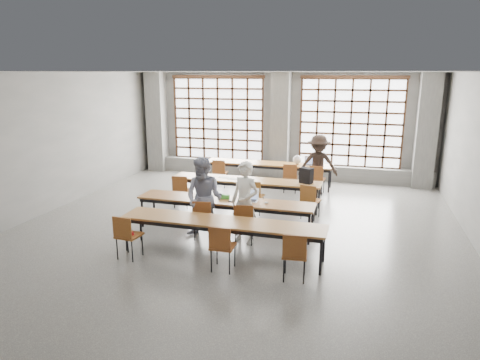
{
  "coord_description": "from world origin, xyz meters",
  "views": [
    {
      "loc": [
        2.64,
        -8.76,
        3.49
      ],
      "look_at": [
        -0.0,
        0.4,
        1.08
      ],
      "focal_mm": 32.0,
      "sensor_mm": 36.0,
      "label": 1
    }
  ],
  "objects_px": {
    "chair_back_mid": "(290,175)",
    "student_male": "(245,202)",
    "desk_row_d": "(222,224)",
    "desk_row_a": "(268,165)",
    "chair_near_right": "(295,252)",
    "chair_mid_right": "(310,198)",
    "chair_front_left": "(203,216)",
    "mouse": "(266,203)",
    "green_box": "(224,197)",
    "chair_near_left": "(126,233)",
    "chair_back_left": "(220,170)",
    "phone": "(231,201)",
    "student_back": "(318,165)",
    "laptop_back": "(311,163)",
    "plastic_bag": "(297,160)",
    "desk_row_c": "(225,203)",
    "chair_near_mid": "(222,243)",
    "chair_mid_left": "(181,188)",
    "laptop_front": "(250,198)",
    "chair_mid_centre": "(254,194)",
    "red_pouch": "(129,233)",
    "backpack": "(306,175)",
    "desk_row_b": "(246,182)",
    "chair_back_right": "(317,177)",
    "chair_front_right": "(244,220)",
    "student_female": "(204,198)"
  },
  "relations": [
    {
      "from": "desk_row_c",
      "to": "chair_mid_centre",
      "type": "relative_size",
      "value": 4.55
    },
    {
      "from": "chair_mid_centre",
      "to": "red_pouch",
      "type": "distance_m",
      "value": 3.6
    },
    {
      "from": "chair_back_mid",
      "to": "mouse",
      "type": "bearing_deg",
      "value": -88.78
    },
    {
      "from": "mouse",
      "to": "green_box",
      "type": "bearing_deg",
      "value": 174.29
    },
    {
      "from": "desk_row_a",
      "to": "chair_near_right",
      "type": "relative_size",
      "value": 4.55
    },
    {
      "from": "chair_back_left",
      "to": "chair_front_left",
      "type": "bearing_deg",
      "value": -76.0
    },
    {
      "from": "chair_near_left",
      "to": "student_male",
      "type": "distance_m",
      "value": 2.45
    },
    {
      "from": "chair_near_left",
      "to": "chair_back_left",
      "type": "bearing_deg",
      "value": 89.96
    },
    {
      "from": "student_back",
      "to": "laptop_back",
      "type": "height_order",
      "value": "student_back"
    },
    {
      "from": "chair_near_left",
      "to": "student_female",
      "type": "bearing_deg",
      "value": 54.8
    },
    {
      "from": "chair_mid_left",
      "to": "phone",
      "type": "bearing_deg",
      "value": -37.71
    },
    {
      "from": "student_male",
      "to": "phone",
      "type": "bearing_deg",
      "value": 155.04
    },
    {
      "from": "chair_mid_right",
      "to": "chair_front_left",
      "type": "xyz_separation_m",
      "value": [
        -2.01,
        -1.94,
        0.0
      ]
    },
    {
      "from": "chair_back_left",
      "to": "student_female",
      "type": "distance_m",
      "value": 4.19
    },
    {
      "from": "chair_back_mid",
      "to": "chair_mid_left",
      "type": "xyz_separation_m",
      "value": [
        -2.52,
        -2.24,
        0.0
      ]
    },
    {
      "from": "chair_mid_right",
      "to": "chair_front_left",
      "type": "height_order",
      "value": "same"
    },
    {
      "from": "chair_back_mid",
      "to": "student_male",
      "type": "height_order",
      "value": "student_male"
    },
    {
      "from": "chair_near_right",
      "to": "student_back",
      "type": "height_order",
      "value": "student_back"
    },
    {
      "from": "desk_row_a",
      "to": "plastic_bag",
      "type": "relative_size",
      "value": 13.99
    },
    {
      "from": "chair_near_mid",
      "to": "green_box",
      "type": "distance_m",
      "value": 2.15
    },
    {
      "from": "laptop_back",
      "to": "plastic_bag",
      "type": "distance_m",
      "value": 0.44
    },
    {
      "from": "red_pouch",
      "to": "chair_near_left",
      "type": "bearing_deg",
      "value": -94.74
    },
    {
      "from": "chair_back_left",
      "to": "chair_front_right",
      "type": "height_order",
      "value": "same"
    },
    {
      "from": "chair_mid_left",
      "to": "chair_front_right",
      "type": "height_order",
      "value": "same"
    },
    {
      "from": "student_male",
      "to": "backpack",
      "type": "xyz_separation_m",
      "value": [
        0.94,
        2.49,
        0.06
      ]
    },
    {
      "from": "student_male",
      "to": "desk_row_a",
      "type": "bearing_deg",
      "value": 115.15
    },
    {
      "from": "chair_back_left",
      "to": "plastic_bag",
      "type": "bearing_deg",
      "value": 16.48
    },
    {
      "from": "chair_mid_left",
      "to": "chair_back_right",
      "type": "bearing_deg",
      "value": 34.08
    },
    {
      "from": "desk_row_c",
      "to": "student_back",
      "type": "bearing_deg",
      "value": 65.61
    },
    {
      "from": "laptop_front",
      "to": "phone",
      "type": "distance_m",
      "value": 0.43
    },
    {
      "from": "desk_row_c",
      "to": "chair_near_mid",
      "type": "height_order",
      "value": "chair_near_mid"
    },
    {
      "from": "chair_near_left",
      "to": "green_box",
      "type": "height_order",
      "value": "chair_near_left"
    },
    {
      "from": "chair_mid_centre",
      "to": "phone",
      "type": "xyz_separation_m",
      "value": [
        -0.16,
        -1.41,
        0.2
      ]
    },
    {
      "from": "desk_row_d",
      "to": "student_male",
      "type": "xyz_separation_m",
      "value": [
        0.23,
        0.83,
        0.2
      ]
    },
    {
      "from": "green_box",
      "to": "desk_row_b",
      "type": "bearing_deg",
      "value": 90.18
    },
    {
      "from": "chair_back_mid",
      "to": "chair_mid_centre",
      "type": "distance_m",
      "value": 2.3
    },
    {
      "from": "chair_back_left",
      "to": "student_back",
      "type": "distance_m",
      "value": 3.02
    },
    {
      "from": "chair_near_left",
      "to": "chair_mid_left",
      "type": "bearing_deg",
      "value": 95.44
    },
    {
      "from": "chair_mid_left",
      "to": "laptop_front",
      "type": "distance_m",
      "value": 2.51
    },
    {
      "from": "desk_row_c",
      "to": "chair_mid_left",
      "type": "xyz_separation_m",
      "value": [
        -1.64,
        1.31,
        -0.13
      ]
    },
    {
      "from": "chair_back_left",
      "to": "chair_near_left",
      "type": "height_order",
      "value": "same"
    },
    {
      "from": "chair_front_left",
      "to": "green_box",
      "type": "height_order",
      "value": "chair_front_left"
    },
    {
      "from": "chair_back_right",
      "to": "student_back",
      "type": "distance_m",
      "value": 0.36
    },
    {
      "from": "desk_row_b",
      "to": "backpack",
      "type": "bearing_deg",
      "value": 1.79
    },
    {
      "from": "desk_row_a",
      "to": "chair_near_right",
      "type": "xyz_separation_m",
      "value": [
        1.82,
        -6.14,
        -0.13
      ]
    },
    {
      "from": "student_back",
      "to": "chair_back_mid",
      "type": "bearing_deg",
      "value": 179.9
    },
    {
      "from": "plastic_bag",
      "to": "red_pouch",
      "type": "distance_m",
      "value": 6.54
    },
    {
      "from": "mouse",
      "to": "phone",
      "type": "xyz_separation_m",
      "value": [
        -0.77,
        -0.08,
        -0.01
      ]
    },
    {
      "from": "chair_mid_left",
      "to": "chair_near_mid",
      "type": "relative_size",
      "value": 1.0
    },
    {
      "from": "desk_row_a",
      "to": "laptop_front",
      "type": "xyz_separation_m",
      "value": [
        0.48,
        -4.06,
        0.13
      ]
    }
  ]
}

